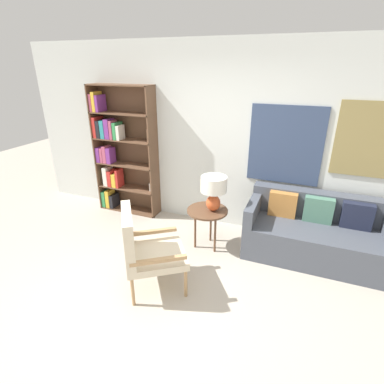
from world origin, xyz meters
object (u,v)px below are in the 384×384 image
object	(u,v)px
couch	(314,233)
table_lamp	(214,189)
armchair	(143,246)
side_table	(207,214)
bookshelf	(118,152)

from	to	relation	value
couch	table_lamp	world-z (taller)	table_lamp
couch	table_lamp	distance (m)	1.45
armchair	couch	bearing A→B (deg)	38.01
couch	side_table	bearing A→B (deg)	-166.20
bookshelf	couch	size ratio (longest dim) A/B	1.20
side_table	table_lamp	size ratio (longest dim) A/B	1.20
armchair	side_table	size ratio (longest dim) A/B	1.70
armchair	couch	world-z (taller)	armchair
bookshelf	side_table	distance (m)	1.94
bookshelf	side_table	xyz separation A→B (m)	(1.77, -0.59, -0.51)
side_table	table_lamp	distance (m)	0.37
side_table	bookshelf	bearing A→B (deg)	161.50
bookshelf	armchair	distance (m)	2.19
bookshelf	side_table	bearing A→B (deg)	-18.50
side_table	table_lamp	xyz separation A→B (m)	(0.07, 0.02, 0.37)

